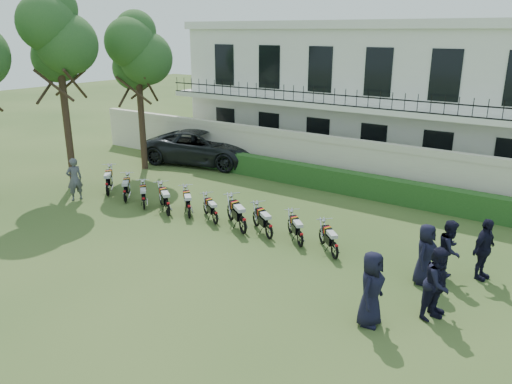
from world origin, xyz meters
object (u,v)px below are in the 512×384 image
motorcycle_7 (269,227)px  officer_5 (484,249)px  officer_1 (438,283)px  motorcycle_1 (125,192)px  motorcycle_5 (215,214)px  suv (204,147)px  motorcycle_6 (243,221)px  motorcycle_0 (107,185)px  officer_4 (450,250)px  officer_2 (438,284)px  officer_3 (425,254)px  motorcycle_2 (144,200)px  motorcycle_3 (168,205)px  motorcycle_8 (300,235)px  tree_west_mid (57,37)px  tree_west_near (137,53)px  motorcycle_9 (335,246)px  officer_0 (371,289)px  inspector (74,179)px  motorcycle_4 (189,207)px

motorcycle_7 → officer_5: bearing=-45.1°
officer_1 → motorcycle_1: bearing=96.8°
motorcycle_5 → suv: (-6.27, 6.71, 0.46)m
motorcycle_6 → motorcycle_7: motorcycle_6 is taller
motorcycle_0 → officer_4: (14.22, 0.70, 0.38)m
officer_2 → officer_4: 2.25m
motorcycle_5 → officer_4: 8.27m
motorcycle_6 → officer_5: size_ratio=0.96×
officer_3 → officer_1: bearing=-151.8°
officer_1 → officer_3: (-0.80, 1.61, -0.05)m
motorcycle_2 → officer_4: (11.63, 1.00, 0.46)m
motorcycle_0 → motorcycle_3: 3.93m
motorcycle_8 → officer_5: 5.56m
motorcycle_5 → motorcycle_6: motorcycle_6 is taller
tree_west_mid → tree_west_near: size_ratio=1.12×
motorcycle_9 → officer_0: size_ratio=0.69×
inspector → officer_0: size_ratio=0.96×
tree_west_near → suv: size_ratio=1.22×
motorcycle_1 → motorcycle_2: 1.29m
motorcycle_0 → motorcycle_3: bearing=-49.1°
officer_2 → officer_5: size_ratio=0.94×
motorcycle_6 → officer_1: bearing=-67.2°
motorcycle_8 → motorcycle_5: bearing=134.2°
tree_west_near → officer_5: size_ratio=4.27×
inspector → officer_4: bearing=112.7°
motorcycle_0 → motorcycle_8: 9.61m
motorcycle_0 → motorcycle_6: (7.39, -0.08, 0.01)m
motorcycle_8 → officer_3: officer_3 is taller
tree_west_near → motorcycle_0: (2.11, -4.17, -5.37)m
motorcycle_9 → officer_1: 3.92m
motorcycle_2 → officer_1: 12.03m
motorcycle_5 → officer_0: size_ratio=0.78×
motorcycle_8 → officer_0: (3.69, -2.98, 0.52)m
motorcycle_3 → motorcycle_5: motorcycle_3 is taller
tree_west_mid → suv: 9.08m
motorcycle_1 → officer_0: bearing=-55.3°
tree_west_mid → officer_2: size_ratio=5.08×
motorcycle_3 → motorcycle_9: size_ratio=1.26×
motorcycle_1 → inspector: (-2.06, -0.91, 0.45)m
inspector → officer_2: bearing=104.2°
motorcycle_0 → motorcycle_7: 8.40m
motorcycle_3 → motorcycle_6: 3.47m
tree_west_mid → inspector: (1.85, -1.24, -5.75)m
motorcycle_4 → motorcycle_5: bearing=-44.1°
motorcycle_1 → motorcycle_8: motorcycle_1 is taller
motorcycle_3 → officer_4: (10.30, 1.00, 0.40)m
motorcycle_2 → officer_2: (11.94, -1.22, 0.43)m
motorcycle_6 → officer_0: (5.91, -2.78, 0.44)m
inspector → officer_3: (14.48, 1.08, -0.02)m
motorcycle_1 → motorcycle_7: (7.09, 0.22, 0.01)m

